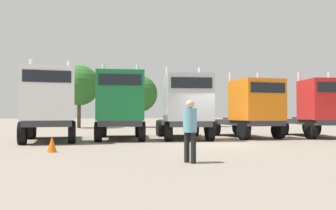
{
  "coord_description": "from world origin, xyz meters",
  "views": [
    {
      "loc": [
        -5.54,
        -14.97,
        1.42
      ],
      "look_at": [
        -1.13,
        4.36,
        1.94
      ],
      "focal_mm": 36.37,
      "sensor_mm": 36.0,
      "label": 1
    }
  ],
  "objects_px": {
    "semi_truck_orange": "(250,108)",
    "semi_truck_red": "(319,108)",
    "semi_truck_green": "(120,105)",
    "traffic_cone_near": "(52,144)",
    "visitor_with_camera": "(190,126)",
    "semi_truck_silver": "(185,107)",
    "semi_truck_white": "(49,104)"
  },
  "relations": [
    {
      "from": "visitor_with_camera",
      "to": "traffic_cone_near",
      "type": "relative_size",
      "value": 3.05
    },
    {
      "from": "semi_truck_green",
      "to": "visitor_with_camera",
      "type": "distance_m",
      "value": 9.21
    },
    {
      "from": "semi_truck_red",
      "to": "visitor_with_camera",
      "type": "relative_size",
      "value": 3.59
    },
    {
      "from": "semi_truck_orange",
      "to": "traffic_cone_near",
      "type": "bearing_deg",
      "value": -66.95
    },
    {
      "from": "semi_truck_white",
      "to": "semi_truck_red",
      "type": "bearing_deg",
      "value": 85.74
    },
    {
      "from": "semi_truck_white",
      "to": "semi_truck_red",
      "type": "height_order",
      "value": "semi_truck_white"
    },
    {
      "from": "semi_truck_silver",
      "to": "semi_truck_green",
      "type": "bearing_deg",
      "value": -89.75
    },
    {
      "from": "semi_truck_green",
      "to": "semi_truck_white",
      "type": "bearing_deg",
      "value": -76.27
    },
    {
      "from": "semi_truck_silver",
      "to": "semi_truck_orange",
      "type": "height_order",
      "value": "semi_truck_silver"
    },
    {
      "from": "semi_truck_silver",
      "to": "visitor_with_camera",
      "type": "height_order",
      "value": "semi_truck_silver"
    },
    {
      "from": "semi_truck_orange",
      "to": "traffic_cone_near",
      "type": "distance_m",
      "value": 11.93
    },
    {
      "from": "semi_truck_orange",
      "to": "semi_truck_red",
      "type": "height_order",
      "value": "semi_truck_red"
    },
    {
      "from": "semi_truck_orange",
      "to": "semi_truck_red",
      "type": "relative_size",
      "value": 0.96
    },
    {
      "from": "semi_truck_orange",
      "to": "visitor_with_camera",
      "type": "xyz_separation_m",
      "value": [
        -6.41,
        -9.02,
        -0.7
      ]
    },
    {
      "from": "semi_truck_orange",
      "to": "semi_truck_red",
      "type": "distance_m",
      "value": 4.2
    },
    {
      "from": "semi_truck_red",
      "to": "traffic_cone_near",
      "type": "bearing_deg",
      "value": -62.95
    },
    {
      "from": "traffic_cone_near",
      "to": "visitor_with_camera",
      "type": "bearing_deg",
      "value": -41.87
    },
    {
      "from": "semi_truck_red",
      "to": "visitor_with_camera",
      "type": "bearing_deg",
      "value": -41.85
    },
    {
      "from": "semi_truck_orange",
      "to": "semi_truck_red",
      "type": "bearing_deg",
      "value": 77.77
    },
    {
      "from": "semi_truck_green",
      "to": "semi_truck_silver",
      "type": "distance_m",
      "value": 3.58
    },
    {
      "from": "semi_truck_silver",
      "to": "semi_truck_red",
      "type": "distance_m",
      "value": 8.24
    },
    {
      "from": "semi_truck_green",
      "to": "semi_truck_orange",
      "type": "relative_size",
      "value": 0.99
    },
    {
      "from": "traffic_cone_near",
      "to": "semi_truck_red",
      "type": "bearing_deg",
      "value": 17.32
    },
    {
      "from": "semi_truck_white",
      "to": "semi_truck_orange",
      "type": "relative_size",
      "value": 0.99
    },
    {
      "from": "semi_truck_green",
      "to": "semi_truck_orange",
      "type": "distance_m",
      "value": 7.65
    },
    {
      "from": "semi_truck_white",
      "to": "semi_truck_red",
      "type": "xyz_separation_m",
      "value": [
        15.42,
        -0.19,
        -0.14
      ]
    },
    {
      "from": "semi_truck_red",
      "to": "semi_truck_green",
      "type": "bearing_deg",
      "value": -83.74
    },
    {
      "from": "semi_truck_green",
      "to": "traffic_cone_near",
      "type": "xyz_separation_m",
      "value": [
        -2.97,
        -5.32,
        -1.59
      ]
    },
    {
      "from": "semi_truck_green",
      "to": "visitor_with_camera",
      "type": "xyz_separation_m",
      "value": [
        1.24,
        -9.09,
        -0.82
      ]
    },
    {
      "from": "semi_truck_red",
      "to": "traffic_cone_near",
      "type": "xyz_separation_m",
      "value": [
        -14.76,
        -4.6,
        -1.47
      ]
    },
    {
      "from": "semi_truck_green",
      "to": "traffic_cone_near",
      "type": "bearing_deg",
      "value": -23.72
    },
    {
      "from": "semi_truck_green",
      "to": "semi_truck_red",
      "type": "distance_m",
      "value": 11.81
    }
  ]
}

